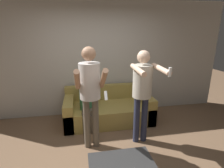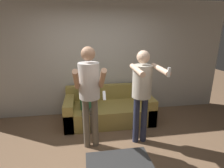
# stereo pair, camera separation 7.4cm
# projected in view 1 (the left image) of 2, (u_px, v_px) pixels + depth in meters

# --- Properties ---
(ground_plane) EXTENTS (14.00, 14.00, 0.00)m
(ground_plane) POSITION_uv_depth(u_px,v_px,m) (110.00, 163.00, 2.72)
(ground_plane) COLOR brown
(wall_back) EXTENTS (6.40, 0.06, 2.70)m
(wall_back) POSITION_uv_depth(u_px,v_px,m) (96.00, 59.00, 4.15)
(wall_back) COLOR #B7B2A8
(wall_back) RESTS_ON ground_plane
(couch) EXTENTS (1.94, 0.95, 0.75)m
(couch) POSITION_uv_depth(u_px,v_px,m) (108.00, 110.00, 4.02)
(couch) COLOR #AD9347
(couch) RESTS_ON ground_plane
(person_standing_left) EXTENTS (0.46, 0.69, 1.76)m
(person_standing_left) POSITION_uv_depth(u_px,v_px,m) (90.00, 87.00, 2.82)
(person_standing_left) COLOR #6B6051
(person_standing_left) RESTS_ON ground_plane
(person_standing_right) EXTENTS (0.45, 0.73, 1.68)m
(person_standing_right) POSITION_uv_depth(u_px,v_px,m) (143.00, 87.00, 2.98)
(person_standing_right) COLOR #282D47
(person_standing_right) RESTS_ON ground_plane
(person_seated) EXTENTS (0.32, 0.54, 1.14)m
(person_seated) POSITION_uv_depth(u_px,v_px,m) (87.00, 100.00, 3.62)
(person_seated) COLOR brown
(person_seated) RESTS_ON ground_plane
(coffee_table) EXTENTS (0.82, 0.60, 0.41)m
(coffee_table) POSITION_uv_depth(u_px,v_px,m) (123.00, 168.00, 2.14)
(coffee_table) COLOR #2D2D2D
(coffee_table) RESTS_ON ground_plane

